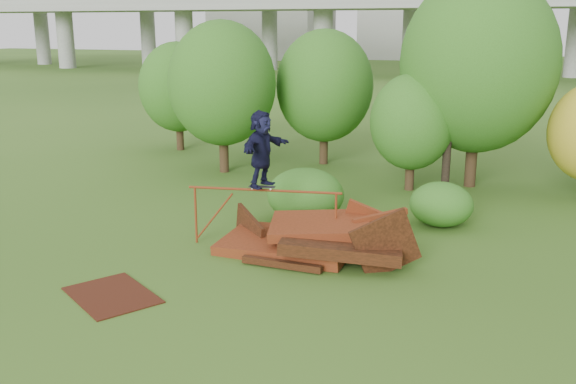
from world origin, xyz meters
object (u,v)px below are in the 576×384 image
(flat_plate, at_px, (112,295))
(utility_pole, at_px, (454,48))
(scrap_pile, at_px, (313,240))
(skater, at_px, (262,149))

(flat_plate, xyz_separation_m, utility_pole, (5.52, 11.21, 4.83))
(flat_plate, bearing_deg, utility_pole, 63.79)
(scrap_pile, distance_m, flat_plate, 5.03)
(scrap_pile, height_order, skater, skater)
(scrap_pile, bearing_deg, skater, 173.47)
(flat_plate, bearing_deg, scrap_pile, 50.12)
(scrap_pile, xyz_separation_m, flat_plate, (-3.22, -3.85, -0.37))
(skater, bearing_deg, flat_plate, 168.55)
(scrap_pile, bearing_deg, flat_plate, -129.88)
(scrap_pile, height_order, flat_plate, scrap_pile)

